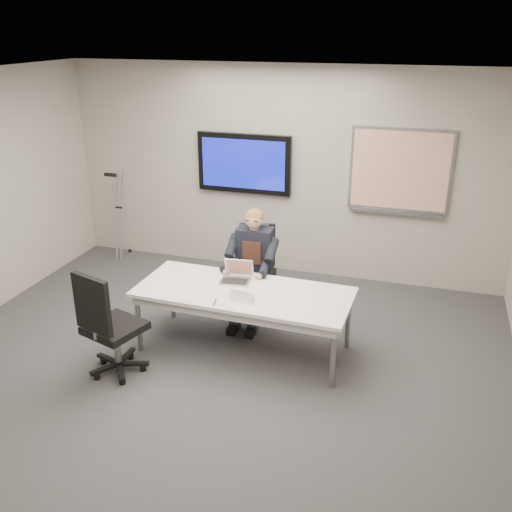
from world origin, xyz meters
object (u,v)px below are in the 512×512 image
(office_chair_far, at_px, (256,286))
(laptop, at_px, (237,275))
(conference_table, at_px, (244,297))
(office_chair_near, at_px, (113,342))
(seated_person, at_px, (250,279))

(office_chair_far, height_order, laptop, office_chair_far)
(conference_table, xyz_separation_m, office_chair_far, (-0.13, 0.85, -0.28))
(office_chair_far, bearing_deg, office_chair_near, -131.38)
(office_chair_far, bearing_deg, seated_person, -99.87)
(laptop, bearing_deg, conference_table, -62.87)
(seated_person, bearing_deg, office_chair_near, -127.24)
(office_chair_far, relative_size, laptop, 3.18)
(conference_table, distance_m, seated_person, 0.62)
(conference_table, bearing_deg, seated_person, 103.21)
(office_chair_far, height_order, seated_person, seated_person)
(laptop, bearing_deg, seated_person, 78.45)
(office_chair_near, bearing_deg, office_chair_far, -101.92)
(seated_person, relative_size, laptop, 3.97)
(conference_table, relative_size, office_chair_far, 2.12)
(conference_table, relative_size, office_chair_near, 2.00)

